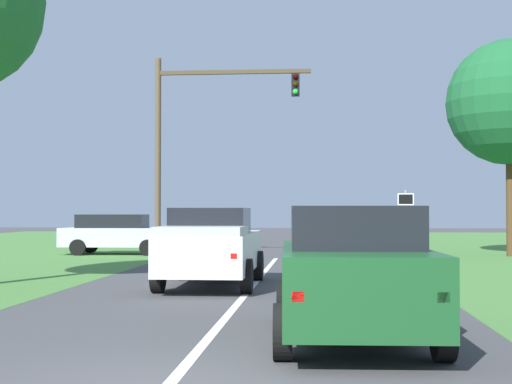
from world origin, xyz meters
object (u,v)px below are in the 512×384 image
object	(u,v)px
red_suv_near	(352,269)
oak_tree_right	(510,103)
keep_moving_sign	(406,216)
traffic_light	(195,128)
crossing_suv_far	(117,233)
pickup_truck_lead	(211,246)

from	to	relation	value
red_suv_near	oak_tree_right	world-z (taller)	oak_tree_right
keep_moving_sign	traffic_light	bearing A→B (deg)	170.27
traffic_light	crossing_suv_far	world-z (taller)	traffic_light
keep_moving_sign	oak_tree_right	distance (m)	7.32
pickup_truck_lead	oak_tree_right	xyz separation A→B (m)	(10.59, 13.04, 5.36)
pickup_truck_lead	oak_tree_right	bearing A→B (deg)	50.91
red_suv_near	crossing_suv_far	distance (m)	22.30
pickup_truck_lead	crossing_suv_far	world-z (taller)	pickup_truck_lead
oak_tree_right	pickup_truck_lead	bearing A→B (deg)	-129.09
pickup_truck_lead	keep_moving_sign	bearing A→B (deg)	58.92
red_suv_near	oak_tree_right	xyz separation A→B (m)	(7.47, 20.31, 5.33)
keep_moving_sign	oak_tree_right	world-z (taller)	oak_tree_right
crossing_suv_far	keep_moving_sign	bearing A→B (deg)	-15.17
red_suv_near	keep_moving_sign	distance (m)	17.36
crossing_suv_far	pickup_truck_lead	bearing A→B (deg)	-65.38
keep_moving_sign	crossing_suv_far	distance (m)	12.39
red_suv_near	crossing_suv_far	bearing A→B (deg)	114.13
pickup_truck_lead	crossing_suv_far	bearing A→B (deg)	114.62
traffic_light	keep_moving_sign	size ratio (longest dim) A/B	3.03
keep_moving_sign	crossing_suv_far	world-z (taller)	keep_moving_sign
pickup_truck_lead	oak_tree_right	size ratio (longest dim) A/B	0.58
traffic_light	red_suv_near	bearing A→B (deg)	-73.74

